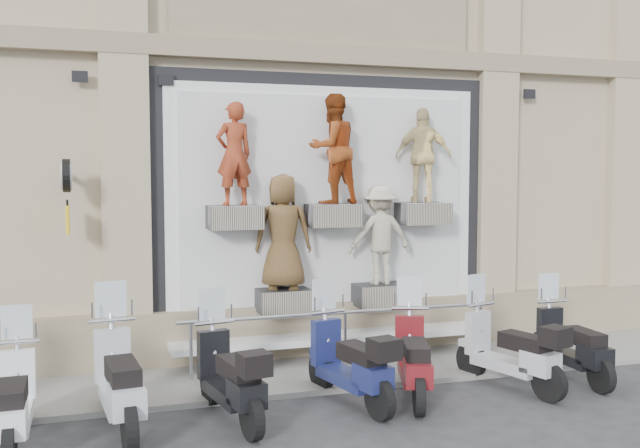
# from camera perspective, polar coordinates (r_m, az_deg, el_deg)

# --- Properties ---
(ground) EXTENTS (90.00, 90.00, 0.00)m
(ground) POSITION_cam_1_polar(r_m,az_deg,el_deg) (9.19, 6.41, -14.90)
(ground) COLOR #2B2B2D
(ground) RESTS_ON ground
(sidewalk) EXTENTS (16.00, 2.20, 0.08)m
(sidewalk) POSITION_cam_1_polar(r_m,az_deg,el_deg) (11.04, 1.84, -11.37)
(sidewalk) COLOR gray
(sidewalk) RESTS_ON ground
(building) EXTENTS (14.00, 8.60, 12.00)m
(building) POSITION_cam_1_polar(r_m,az_deg,el_deg) (15.62, -4.39, 15.26)
(building) COLOR tan
(building) RESTS_ON ground
(shop_vitrine) EXTENTS (5.60, 0.87, 4.30)m
(shop_vitrine) POSITION_cam_1_polar(r_m,az_deg,el_deg) (11.28, 0.97, 1.00)
(shop_vitrine) COLOR black
(shop_vitrine) RESTS_ON ground
(guard_rail) EXTENTS (5.06, 0.10, 0.93)m
(guard_rail) POSITION_cam_1_polar(r_m,az_deg,el_deg) (10.84, 2.03, -9.34)
(guard_rail) COLOR #9EA0A5
(guard_rail) RESTS_ON ground
(clock_sign_bracket) EXTENTS (0.10, 0.80, 1.02)m
(clock_sign_bracket) POSITION_cam_1_polar(r_m,az_deg,el_deg) (10.38, -19.59, 2.85)
(clock_sign_bracket) COLOR black
(clock_sign_bracket) RESTS_ON ground
(scooter_b) EXTENTS (0.55, 1.82, 1.47)m
(scooter_b) POSITION_cam_1_polar(r_m,az_deg,el_deg) (8.53, -23.31, -11.55)
(scooter_b) COLOR white
(scooter_b) RESTS_ON ground
(scooter_c) EXTENTS (0.79, 2.09, 1.66)m
(scooter_c) POSITION_cam_1_polar(r_m,az_deg,el_deg) (8.68, -15.79, -10.47)
(scooter_c) COLOR #A7AEB5
(scooter_c) RESTS_ON ground
(scooter_d) EXTENTS (0.88, 1.96, 1.54)m
(scooter_d) POSITION_cam_1_polar(r_m,az_deg,el_deg) (8.75, -7.26, -10.63)
(scooter_d) COLOR black
(scooter_d) RESTS_ON ground
(scooter_e) EXTENTS (0.96, 1.99, 1.55)m
(scooter_e) POSITION_cam_1_polar(r_m,az_deg,el_deg) (9.29, 2.33, -9.66)
(scooter_e) COLOR #161C4D
(scooter_e) RESTS_ON ground
(scooter_f) EXTENTS (1.15, 1.97, 1.54)m
(scooter_f) POSITION_cam_1_polar(r_m,az_deg,el_deg) (9.61, 7.50, -9.28)
(scooter_f) COLOR #5D1014
(scooter_f) RESTS_ON ground
(scooter_g) EXTENTS (1.06, 1.96, 1.53)m
(scooter_g) POSITION_cam_1_polar(r_m,az_deg,el_deg) (10.27, 14.87, -8.54)
(scooter_g) COLOR #A4A5AB
(scooter_g) RESTS_ON ground
(scooter_h) EXTENTS (0.58, 1.83, 1.47)m
(scooter_h) POSITION_cam_1_polar(r_m,az_deg,el_deg) (10.97, 19.52, -7.96)
(scooter_h) COLOR black
(scooter_h) RESTS_ON ground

